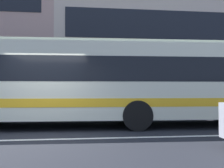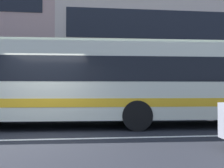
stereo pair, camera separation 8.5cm
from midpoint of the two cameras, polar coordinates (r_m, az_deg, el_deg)
The scene contains 5 objects.
ground_plane at distance 6.92m, azimuth -17.08°, elevation -12.55°, with size 160.00×160.00×0.00m, color black.
lane_centre_line at distance 6.92m, azimuth -17.08°, elevation -12.52°, with size 60.00×0.16×0.01m, color silver.
hedge_row_far at distance 12.52m, azimuth -3.69°, elevation -5.60°, with size 19.70×1.10×0.84m, color #1E4826.
apartment_block_right at distance 23.08m, azimuth 12.69°, elevation 8.09°, with size 18.83×10.66×10.22m.
transit_bus at distance 8.98m, azimuth 0.45°, elevation 0.81°, with size 11.65×2.96×3.06m.
Camera 2 is at (1.36, -6.67, 1.36)m, focal length 38.37 mm.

